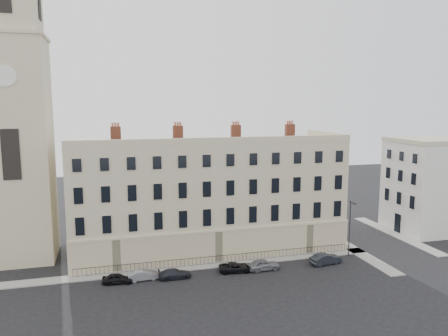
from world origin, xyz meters
The scene contains 15 objects.
ground centered at (0.00, 0.00, 0.00)m, with size 160.00×160.00×0.00m, color black.
terrace centered at (-5.97, 11.97, 7.50)m, with size 36.22×12.22×17.00m.
church_tower centered at (-30.00, 14.00, 18.66)m, with size 8.00×8.13×44.00m.
adjacent_building centered at (29.00, 11.00, 7.00)m, with size 10.00×10.00×14.00m, color silver.
pavement_terrace centered at (-10.00, 5.00, 0.06)m, with size 48.00×2.00×0.12m, color gray.
pavement_east_return centered at (13.00, 8.00, 0.06)m, with size 2.00×24.00×0.12m, color gray.
pavement_adjacent centered at (23.00, 10.00, 0.06)m, with size 2.00×20.00×0.12m, color gray.
railings centered at (-6.00, 5.40, 0.55)m, with size 35.00×0.04×0.96m.
car_a centered at (-18.56, 2.47, 0.57)m, with size 1.36×3.37×1.15m, color black.
car_b centered at (-15.70, 2.70, 0.59)m, with size 1.26×3.61×1.19m, color gray.
car_c centered at (-12.19, 2.22, 0.55)m, with size 1.55×3.82×1.11m, color black.
car_d centered at (-4.87, 2.31, 0.56)m, with size 1.85×4.01×1.11m, color black.
car_e centered at (-1.47, 1.95, 0.68)m, with size 1.60×3.97×1.35m, color slate.
car_f centered at (6.73, 1.77, 0.68)m, with size 1.44×4.13×1.36m, color black.
streetlamp centered at (10.98, 3.44, 4.16)m, with size 0.50×1.60×7.50m.
Camera 1 is at (-19.20, -45.31, 19.89)m, focal length 35.00 mm.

